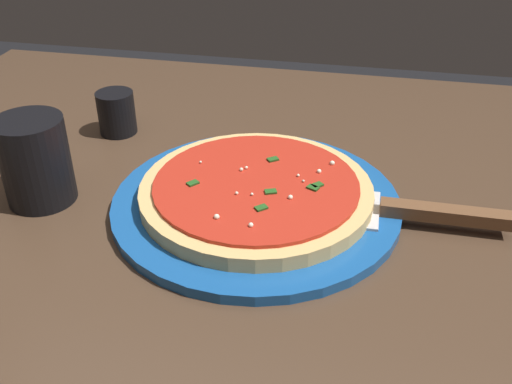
# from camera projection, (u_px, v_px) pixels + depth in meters

# --- Properties ---
(restaurant_table) EXTENTS (1.02, 0.83, 0.74)m
(restaurant_table) POSITION_uv_depth(u_px,v_px,m) (232.00, 298.00, 0.71)
(restaurant_table) COLOR black
(restaurant_table) RESTS_ON ground_plane
(serving_plate) EXTENTS (0.31, 0.31, 0.01)m
(serving_plate) POSITION_uv_depth(u_px,v_px,m) (256.00, 203.00, 0.63)
(serving_plate) COLOR #195199
(serving_plate) RESTS_ON restaurant_table
(pizza) EXTENTS (0.25, 0.25, 0.02)m
(pizza) POSITION_uv_depth(u_px,v_px,m) (256.00, 191.00, 0.62)
(pizza) COLOR #DBB26B
(pizza) RESTS_ON serving_plate
(pizza_server) EXTENTS (0.22, 0.07, 0.01)m
(pizza_server) POSITION_uv_depth(u_px,v_px,m) (404.00, 212.00, 0.60)
(pizza_server) COLOR silver
(pizza_server) RESTS_ON serving_plate
(cup_tall_drink) EXTENTS (0.07, 0.07, 0.10)m
(cup_tall_drink) POSITION_uv_depth(u_px,v_px,m) (35.00, 161.00, 0.62)
(cup_tall_drink) COLOR black
(cup_tall_drink) RESTS_ON restaurant_table
(cup_small_sauce) EXTENTS (0.05, 0.05, 0.06)m
(cup_small_sauce) POSITION_uv_depth(u_px,v_px,m) (116.00, 113.00, 0.77)
(cup_small_sauce) COLOR black
(cup_small_sauce) RESTS_ON restaurant_table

